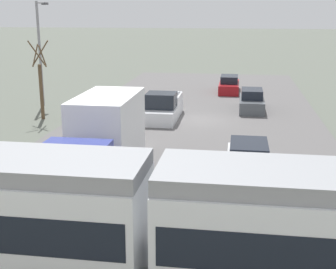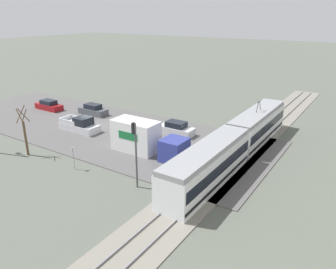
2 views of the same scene
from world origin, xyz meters
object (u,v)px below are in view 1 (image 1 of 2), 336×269
at_px(box_truck, 101,139).
at_px(street_lamp_near_crossing, 41,46).
at_px(pickup_truck, 163,108).
at_px(street_tree, 41,84).
at_px(sedan_car_2, 229,85).
at_px(sedan_car_1, 248,163).
at_px(light_rail_tram, 152,226).
at_px(sedan_car_0, 252,101).

bearing_deg(box_truck, street_lamp_near_crossing, -58.48).
distance_m(pickup_truck, street_tree, 8.44).
bearing_deg(pickup_truck, sedan_car_2, -110.06).
xyz_separation_m(pickup_truck, sedan_car_1, (-5.59, 10.82, -0.05)).
bearing_deg(light_rail_tram, box_truck, -65.36).
bearing_deg(street_tree, box_truck, 125.50).
distance_m(box_truck, sedan_car_2, 23.09).
xyz_separation_m(box_truck, street_lamp_near_crossing, (9.13, -14.88, 2.95)).
height_order(box_truck, street_tree, street_tree).
height_order(box_truck, sedan_car_0, box_truck).
distance_m(light_rail_tram, street_tree, 21.76).
height_order(pickup_truck, sedan_car_1, pickup_truck).
bearing_deg(sedan_car_0, light_rail_tram, 82.41).
xyz_separation_m(sedan_car_1, street_tree, (13.82, -9.88, 1.68)).
distance_m(sedan_car_0, street_tree, 15.12).
bearing_deg(sedan_car_0, sedan_car_1, 88.29).
bearing_deg(street_tree, street_lamp_near_crossing, -67.97).
bearing_deg(street_tree, pickup_truck, -173.51).
xyz_separation_m(light_rail_tram, street_tree, (11.13, -18.69, 0.67)).
bearing_deg(pickup_truck, sedan_car_0, -147.64).
distance_m(light_rail_tram, box_truck, 9.49).
bearing_deg(pickup_truck, street_lamp_near_crossing, -20.89).
xyz_separation_m(sedan_car_1, sedan_car_2, (1.40, -22.29, -0.05)).
xyz_separation_m(box_truck, sedan_car_0, (-7.08, -14.82, -0.90)).
bearing_deg(light_rail_tram, street_lamp_near_crossing, -60.90).
bearing_deg(sedan_car_0, street_tree, 18.45).
height_order(pickup_truck, street_lamp_near_crossing, street_lamp_near_crossing).
distance_m(pickup_truck, sedan_car_2, 12.22).
bearing_deg(box_truck, sedan_car_1, -178.43).
xyz_separation_m(sedan_car_0, street_tree, (14.26, 4.76, 1.70)).
relative_size(sedan_car_1, street_lamp_near_crossing, 0.57).
xyz_separation_m(street_tree, street_lamp_near_crossing, (1.95, -4.82, 2.15)).
bearing_deg(sedan_car_0, street_lamp_near_crossing, -0.22).
relative_size(box_truck, sedan_car_1, 1.89).
height_order(light_rail_tram, sedan_car_1, light_rail_tram).
xyz_separation_m(pickup_truck, street_tree, (8.23, 0.94, 1.63)).
relative_size(box_truck, street_lamp_near_crossing, 1.08).
bearing_deg(street_lamp_near_crossing, box_truck, 121.52).
height_order(sedan_car_2, street_lamp_near_crossing, street_lamp_near_crossing).
distance_m(street_tree, street_lamp_near_crossing, 5.63).
distance_m(box_truck, street_lamp_near_crossing, 17.71).
bearing_deg(box_truck, pickup_truck, -95.44).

